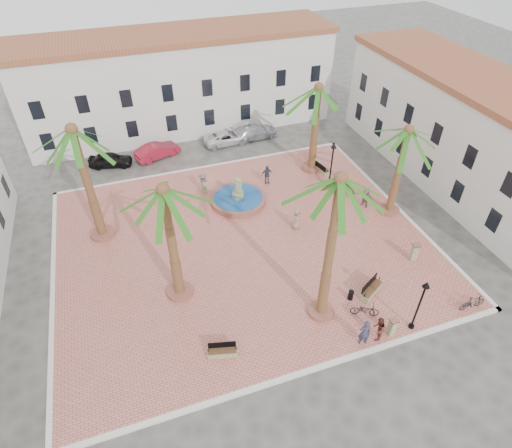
# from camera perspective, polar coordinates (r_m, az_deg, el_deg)

# --- Properties ---
(ground) EXTENTS (120.00, 120.00, 0.00)m
(ground) POSITION_cam_1_polar(r_m,az_deg,el_deg) (31.18, -1.74, -2.66)
(ground) COLOR #56544F
(ground) RESTS_ON ground
(plaza) EXTENTS (26.00, 22.00, 0.15)m
(plaza) POSITION_cam_1_polar(r_m,az_deg,el_deg) (31.13, -1.74, -2.55)
(plaza) COLOR #CE6D60
(plaza) RESTS_ON ground
(kerb_n) EXTENTS (26.30, 0.30, 0.16)m
(kerb_n) POSITION_cam_1_polar(r_m,az_deg,el_deg) (39.71, -6.67, 7.55)
(kerb_n) COLOR silver
(kerb_n) RESTS_ON ground
(kerb_s) EXTENTS (26.30, 0.30, 0.16)m
(kerb_s) POSITION_cam_1_polar(r_m,az_deg,el_deg) (24.55, 6.63, -18.98)
(kerb_s) COLOR silver
(kerb_s) RESTS_ON ground
(kerb_e) EXTENTS (0.30, 22.30, 0.16)m
(kerb_e) POSITION_cam_1_polar(r_m,az_deg,el_deg) (36.23, 18.24, 2.12)
(kerb_e) COLOR silver
(kerb_e) RESTS_ON ground
(kerb_w) EXTENTS (0.30, 22.30, 0.16)m
(kerb_w) POSITION_cam_1_polar(r_m,az_deg,el_deg) (31.03, -25.45, -7.61)
(kerb_w) COLOR silver
(kerb_w) RESTS_ON ground
(building_north) EXTENTS (30.40, 7.40, 9.50)m
(building_north) POSITION_cam_1_polar(r_m,az_deg,el_deg) (45.61, -10.01, 18.19)
(building_north) COLOR silver
(building_north) RESTS_ON ground
(building_east) EXTENTS (7.40, 26.40, 9.00)m
(building_east) POSITION_cam_1_polar(r_m,az_deg,el_deg) (39.56, 26.40, 10.83)
(building_east) COLOR silver
(building_east) RESTS_ON ground
(fountain) EXTENTS (4.53, 4.53, 2.34)m
(fountain) POSITION_cam_1_polar(r_m,az_deg,el_deg) (34.78, -2.39, 3.45)
(fountain) COLOR #A05A48
(fountain) RESTS_ON plaza
(palm_nw) EXTENTS (5.80, 5.80, 8.98)m
(palm_nw) POSITION_cam_1_polar(r_m,az_deg,el_deg) (29.60, -22.91, 9.91)
(palm_nw) COLOR #A05A48
(palm_nw) RESTS_ON plaza
(palm_sw) EXTENTS (5.46, 5.46, 8.39)m
(palm_sw) POSITION_cam_1_polar(r_m,az_deg,el_deg) (23.34, -12.01, 2.70)
(palm_sw) COLOR #A05A48
(palm_sw) RESTS_ON plaza
(palm_s) EXTENTS (5.12, 5.12, 10.12)m
(palm_s) POSITION_cam_1_polar(r_m,az_deg,el_deg) (20.91, 10.91, 3.82)
(palm_s) COLOR #A05A48
(palm_s) RESTS_ON plaza
(palm_e) EXTENTS (5.27, 5.27, 7.45)m
(palm_e) POSITION_cam_1_polar(r_m,az_deg,el_deg) (32.27, 19.39, 10.45)
(palm_e) COLOR #A05A48
(palm_e) RESTS_ON plaza
(palm_ne) EXTENTS (5.73, 5.73, 7.97)m
(palm_ne) POSITION_cam_1_polar(r_m,az_deg,el_deg) (36.36, 8.25, 16.26)
(palm_ne) COLOR #A05A48
(palm_ne) RESTS_ON plaza
(bench_s) EXTENTS (1.71, 0.88, 0.86)m
(bench_s) POSITION_cam_1_polar(r_m,az_deg,el_deg) (24.77, -4.50, -16.63)
(bench_s) COLOR gray
(bench_s) RESTS_ON plaza
(bench_se) EXTENTS (1.95, 1.44, 1.01)m
(bench_se) POSITION_cam_1_polar(r_m,az_deg,el_deg) (28.40, 15.10, -8.46)
(bench_se) COLOR gray
(bench_se) RESTS_ON plaza
(bench_e) EXTENTS (0.82, 1.69, 0.86)m
(bench_e) POSITION_cam_1_polar(r_m,az_deg,el_deg) (36.67, 12.30, 4.45)
(bench_e) COLOR gray
(bench_e) RESTS_ON plaza
(bench_ne) EXTENTS (0.84, 1.75, 0.89)m
(bench_ne) POSITION_cam_1_polar(r_m,az_deg,el_deg) (38.94, 8.71, 7.20)
(bench_ne) COLOR gray
(bench_ne) RESTS_ON plaza
(lamppost_s) EXTENTS (0.42, 0.42, 3.87)m
(lamppost_s) POSITION_cam_1_polar(r_m,az_deg,el_deg) (25.63, 21.25, -9.12)
(lamppost_s) COLOR black
(lamppost_s) RESTS_ON plaza
(lamppost_e) EXTENTS (0.46, 0.46, 4.23)m
(lamppost_e) POSITION_cam_1_polar(r_m,az_deg,el_deg) (35.59, 10.13, 8.65)
(lamppost_e) COLOR black
(lamppost_e) RESTS_ON plaza
(bollard_se) EXTENTS (0.48, 0.48, 1.27)m
(bollard_se) POSITION_cam_1_polar(r_m,az_deg,el_deg) (26.35, 17.69, -12.90)
(bollard_se) COLOR gray
(bollard_se) RESTS_ON plaza
(bollard_n) EXTENTS (0.48, 0.48, 1.24)m
(bollard_n) POSITION_cam_1_polar(r_m,az_deg,el_deg) (35.92, -6.94, 5.09)
(bollard_n) COLOR gray
(bollard_n) RESTS_ON plaza
(bollard_e) EXTENTS (0.58, 0.58, 1.40)m
(bollard_e) POSITION_cam_1_polar(r_m,az_deg,el_deg) (31.21, 20.36, -3.49)
(bollard_e) COLOR gray
(bollard_e) RESTS_ON plaza
(litter_bin) EXTENTS (0.34, 0.34, 0.67)m
(litter_bin) POSITION_cam_1_polar(r_m,az_deg,el_deg) (27.73, 12.51, -9.23)
(litter_bin) COLOR black
(litter_bin) RESTS_ON plaza
(cyclist_a) EXTENTS (0.76, 0.57, 1.90)m
(cyclist_a) POSITION_cam_1_polar(r_m,az_deg,el_deg) (25.31, 14.27, -13.82)
(cyclist_a) COLOR #2E3146
(cyclist_a) RESTS_ON plaza
(bicycle_a) EXTENTS (1.81, 1.30, 0.91)m
(bicycle_a) POSITION_cam_1_polar(r_m,az_deg,el_deg) (26.99, 14.31, -11.01)
(bicycle_a) COLOR black
(bicycle_a) RESTS_ON plaza
(cyclist_b) EXTENTS (1.04, 1.03, 1.69)m
(cyclist_b) POSITION_cam_1_polar(r_m,az_deg,el_deg) (25.78, 16.03, -13.30)
(cyclist_b) COLOR #57251D
(cyclist_b) RESTS_ON plaza
(bicycle_b) EXTENTS (1.81, 0.58, 1.07)m
(bicycle_b) POSITION_cam_1_polar(r_m,az_deg,el_deg) (29.55, 26.92, -9.30)
(bicycle_b) COLOR black
(bicycle_b) RESTS_ON plaza
(pedestrian_fountain_a) EXTENTS (0.99, 0.88, 1.70)m
(pedestrian_fountain_a) POSITION_cam_1_polar(r_m,az_deg,el_deg) (31.90, 5.41, 0.67)
(pedestrian_fountain_a) COLOR gray
(pedestrian_fountain_a) RESTS_ON plaza
(pedestrian_fountain_b) EXTENTS (1.00, 0.42, 1.71)m
(pedestrian_fountain_b) POSITION_cam_1_polar(r_m,az_deg,el_deg) (36.70, 1.46, 6.62)
(pedestrian_fountain_b) COLOR #2D394E
(pedestrian_fountain_b) RESTS_ON plaza
(pedestrian_north) EXTENTS (0.69, 1.11, 1.67)m
(pedestrian_north) POSITION_cam_1_polar(r_m,az_deg,el_deg) (35.96, -7.06, 5.50)
(pedestrian_north) COLOR #545359
(pedestrian_north) RESTS_ON plaza
(pedestrian_east) EXTENTS (1.08, 1.66, 1.71)m
(pedestrian_east) POSITION_cam_1_polar(r_m,az_deg,el_deg) (35.07, 14.38, 3.51)
(pedestrian_east) COLOR #756558
(pedestrian_east) RESTS_ON plaza
(car_black) EXTENTS (4.10, 2.43, 1.31)m
(car_black) POSITION_cam_1_polar(r_m,az_deg,el_deg) (41.63, -18.85, 8.13)
(car_black) COLOR black
(car_black) RESTS_ON ground
(car_red) EXTENTS (4.52, 2.79, 1.40)m
(car_red) POSITION_cam_1_polar(r_m,az_deg,el_deg) (41.79, -13.02, 9.50)
(car_red) COLOR #A31A2E
(car_red) RESTS_ON ground
(car_silver) EXTENTS (4.93, 2.36, 1.39)m
(car_silver) POSITION_cam_1_polar(r_m,az_deg,el_deg) (44.12, -0.19, 12.21)
(car_silver) COLOR #B6B7BF
(car_silver) RESTS_ON ground
(car_white) EXTENTS (4.58, 2.30, 1.25)m
(car_white) POSITION_cam_1_polar(r_m,az_deg,el_deg) (43.26, -4.01, 11.42)
(car_white) COLOR silver
(car_white) RESTS_ON ground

